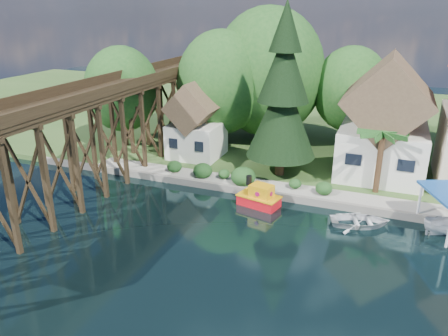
# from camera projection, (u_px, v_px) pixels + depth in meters

# --- Properties ---
(ground) EXTENTS (140.00, 140.00, 0.00)m
(ground) POSITION_uv_depth(u_px,v_px,m) (256.00, 247.00, 29.59)
(ground) COLOR black
(ground) RESTS_ON ground
(bank) EXTENTS (140.00, 52.00, 0.50)m
(bank) POSITION_uv_depth(u_px,v_px,m) (331.00, 123.00, 59.11)
(bank) COLOR #2D4E1F
(bank) RESTS_ON ground
(seawall) EXTENTS (60.00, 0.40, 0.62)m
(seawall) POSITION_uv_depth(u_px,v_px,m) (333.00, 205.00, 35.08)
(seawall) COLOR slate
(seawall) RESTS_ON ground
(promenade) EXTENTS (50.00, 2.60, 0.06)m
(promenade) POSITION_uv_depth(u_px,v_px,m) (361.00, 200.00, 35.46)
(promenade) COLOR gray
(promenade) RESTS_ON bank
(trestle_bridge) EXTENTS (4.12, 44.18, 9.30)m
(trestle_bridge) POSITION_uv_depth(u_px,v_px,m) (98.00, 129.00, 37.65)
(trestle_bridge) COLOR black
(trestle_bridge) RESTS_ON ground
(house_left) EXTENTS (7.64, 8.64, 11.02)m
(house_left) POSITION_uv_depth(u_px,v_px,m) (385.00, 126.00, 39.31)
(house_left) COLOR silver
(house_left) RESTS_ON bank
(shed) EXTENTS (5.09, 5.40, 7.85)m
(shed) POSITION_uv_depth(u_px,v_px,m) (196.00, 125.00, 44.60)
(shed) COLOR silver
(shed) RESTS_ON bank
(bg_trees) EXTENTS (49.90, 13.30, 10.57)m
(bg_trees) POSITION_uv_depth(u_px,v_px,m) (328.00, 88.00, 45.17)
(bg_trees) COLOR #382314
(bg_trees) RESTS_ON bank
(shrubs) EXTENTS (15.76, 2.47, 1.70)m
(shrubs) POSITION_uv_depth(u_px,v_px,m) (238.00, 174.00, 38.78)
(shrubs) COLOR #163A15
(shrubs) RESTS_ON bank
(conifer) EXTENTS (6.26, 6.26, 15.41)m
(conifer) POSITION_uv_depth(u_px,v_px,m) (283.00, 95.00, 38.21)
(conifer) COLOR #382314
(conifer) RESTS_ON bank
(palm_tree) EXTENTS (5.27, 5.27, 5.66)m
(palm_tree) POSITION_uv_depth(u_px,v_px,m) (383.00, 136.00, 35.27)
(palm_tree) COLOR #382314
(palm_tree) RESTS_ON bank
(tugboat) EXTENTS (3.69, 2.56, 2.44)m
(tugboat) POSITION_uv_depth(u_px,v_px,m) (259.00, 197.00, 35.40)
(tugboat) COLOR red
(tugboat) RESTS_ON ground
(boat_white_a) EXTENTS (5.11, 4.30, 0.90)m
(boat_white_a) POSITION_uv_depth(u_px,v_px,m) (360.00, 220.00, 32.33)
(boat_white_a) COLOR silver
(boat_white_a) RESTS_ON ground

